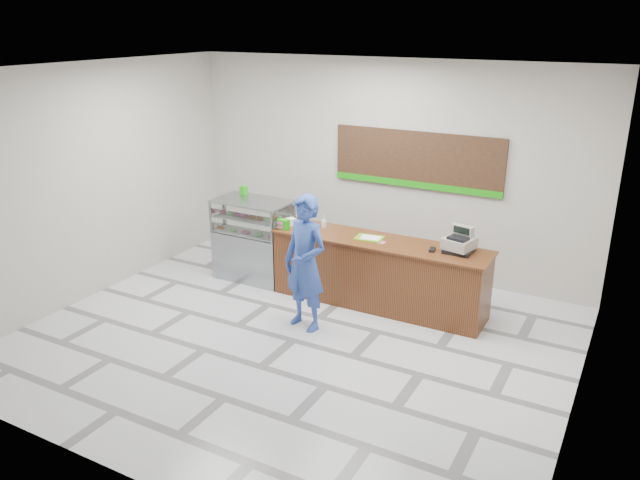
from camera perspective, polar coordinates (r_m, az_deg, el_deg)
The scene contains 16 objects.
floor at distance 8.46m, azimuth -2.48°, elevation -9.15°, with size 7.00×7.00×0.00m, color silver.
back_wall at distance 10.36m, azimuth 5.99°, elevation 6.59°, with size 7.00×7.00×0.00m, color #B9B4AA.
ceiling at distance 7.43m, azimuth -2.89°, elevation 15.21°, with size 7.00×7.00×0.00m, color silver.
sales_counter at distance 9.26m, azimuth 5.35°, elevation -3.03°, with size 3.26×0.76×1.03m.
display_case at distance 10.21m, azimuth -6.11°, elevation 0.10°, with size 1.22×0.72×1.33m.
menu_board at distance 10.09m, azimuth 8.83°, elevation 7.18°, with size 2.80×0.06×0.90m.
cash_register at distance 8.76m, azimuth 12.63°, elevation -0.24°, with size 0.45×0.46×0.35m.
card_terminal at distance 8.76m, azimuth 10.23°, elevation -0.88°, with size 0.08×0.15×0.04m, color black.
serving_tray at distance 9.12m, azimuth 4.54°, elevation 0.18°, with size 0.43×0.33×0.02m.
napkin_box at distance 9.70m, azimuth -2.69°, elevation 1.69°, with size 0.13×0.13×0.11m, color white.
straw_cup at distance 9.60m, azimuth 0.34°, elevation 1.52°, with size 0.07×0.07×0.11m, color silver.
promo_box at distance 9.52m, azimuth -3.38°, elevation 1.45°, with size 0.17×0.11×0.15m, color #199A0E.
donut_decal at distance 8.99m, azimuth 5.59°, elevation -0.20°, with size 0.14×0.14×0.00m, color #D4518C.
green_cup_left at distance 10.39m, azimuth -7.15°, elevation 4.57°, with size 0.08×0.08×0.13m, color #199A0E.
green_cup_right at distance 10.33m, azimuth -6.87°, elevation 4.54°, with size 0.09×0.09×0.14m, color #199A0E.
customer at distance 8.43m, azimuth -1.35°, elevation -2.13°, with size 0.69×0.45×1.89m, color #2D4BA4.
Camera 1 is at (3.86, -6.33, 4.07)m, focal length 35.00 mm.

